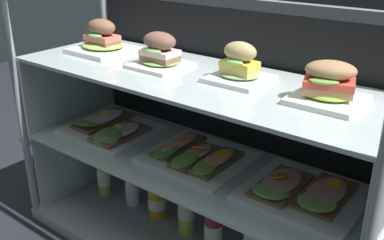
{
  "coord_description": "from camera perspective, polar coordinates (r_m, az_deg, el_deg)",
  "views": [
    {
      "loc": [
        0.82,
        -1.06,
        1.1
      ],
      "look_at": [
        0.0,
        0.0,
        0.53
      ],
      "focal_mm": 41.49,
      "sensor_mm": 36.0,
      "label": 1
    }
  ],
  "objects": [
    {
      "name": "plated_roll_sandwich_far_left",
      "position": [
        1.48,
        -4.17,
        8.57
      ],
      "size": [
        0.17,
        0.17,
        0.12
      ],
      "color": "white",
      "rests_on": "shelf_upper_glass"
    },
    {
      "name": "juice_bottle_front_left_end",
      "position": [
        1.8,
        -4.52,
        -10.03
      ],
      "size": [
        0.07,
        0.07,
        0.2
      ],
      "color": "gold",
      "rests_on": "case_base_deck"
    },
    {
      "name": "juice_bottle_back_left",
      "position": [
        1.62,
        2.77,
        -13.57
      ],
      "size": [
        0.07,
        0.07,
        0.24
      ],
      "color": "#982543",
      "rests_on": "case_base_deck"
    },
    {
      "name": "plated_roll_sandwich_mid_right",
      "position": [
        1.34,
        6.12,
        6.82
      ],
      "size": [
        0.17,
        0.17,
        0.12
      ],
      "color": "white",
      "rests_on": "shelf_upper_glass"
    },
    {
      "name": "case_frame",
      "position": [
        1.57,
        3.49,
        1.5
      ],
      "size": [
        1.33,
        0.48,
        0.98
      ],
      "color": "gray",
      "rests_on": "ground"
    },
    {
      "name": "plated_roll_sandwich_mid_left",
      "position": [
        1.21,
        17.17,
        4.2
      ],
      "size": [
        0.18,
        0.18,
        0.11
      ],
      "color": "white",
      "rests_on": "shelf_upper_glass"
    },
    {
      "name": "juice_bottle_front_middle",
      "position": [
        1.96,
        -11.3,
        -6.81
      ],
      "size": [
        0.06,
        0.06,
        0.24
      ],
      "color": "#BDCA4C",
      "rests_on": "case_base_deck"
    },
    {
      "name": "shelf_upper_glass",
      "position": [
        1.4,
        0.0,
        5.56
      ],
      "size": [
        1.28,
        0.44,
        0.01
      ],
      "primitive_type": "cube",
      "color": "silver",
      "rests_on": "riser_upper_tier"
    },
    {
      "name": "open_sandwich_tray_far_left",
      "position": [
        1.36,
        14.0,
        -8.97
      ],
      "size": [
        0.34,
        0.31,
        0.06
      ],
      "color": "white",
      "rests_on": "shelf_lower_glass"
    },
    {
      "name": "riser_lower_tier",
      "position": [
        1.61,
        0.0,
        -10.82
      ],
      "size": [
        1.27,
        0.42,
        0.33
      ],
      "color": "silver",
      "rests_on": "case_base_deck"
    },
    {
      "name": "open_sandwich_tray_mid_left",
      "position": [
        1.52,
        0.53,
        -4.63
      ],
      "size": [
        0.34,
        0.31,
        0.06
      ],
      "color": "white",
      "rests_on": "shelf_lower_glass"
    },
    {
      "name": "juice_bottle_front_second",
      "position": [
        1.69,
        -0.7,
        -11.21
      ],
      "size": [
        0.07,
        0.07,
        0.25
      ],
      "color": "#BFD54C",
      "rests_on": "case_base_deck"
    },
    {
      "name": "open_sandwich_tray_center",
      "position": [
        1.76,
        -10.53,
        -0.97
      ],
      "size": [
        0.34,
        0.32,
        0.06
      ],
      "color": "white",
      "rests_on": "shelf_lower_glass"
    },
    {
      "name": "juice_bottle_back_center",
      "position": [
        1.88,
        -7.66,
        -8.32
      ],
      "size": [
        0.06,
        0.06,
        0.23
      ],
      "color": "white",
      "rests_on": "case_base_deck"
    },
    {
      "name": "shelf_lower_glass",
      "position": [
        1.52,
        0.0,
        -5.53
      ],
      "size": [
        1.28,
        0.44,
        0.01
      ],
      "primitive_type": "cube",
      "color": "silver",
      "rests_on": "riser_lower_tier"
    },
    {
      "name": "plated_roll_sandwich_near_right_corner",
      "position": [
        1.71,
        -11.44,
        9.91
      ],
      "size": [
        0.21,
        0.21,
        0.12
      ],
      "color": "white",
      "rests_on": "shelf_upper_glass"
    },
    {
      "name": "riser_upper_tier",
      "position": [
        1.46,
        0.0,
        -0.21
      ],
      "size": [
        1.27,
        0.42,
        0.3
      ],
      "color": "silver",
      "rests_on": "shelf_lower_glass"
    }
  ]
}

